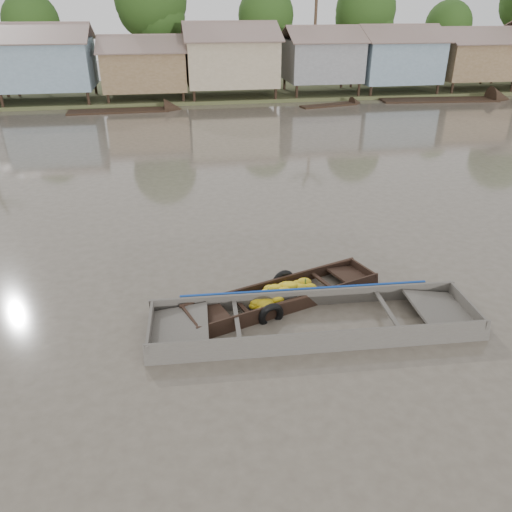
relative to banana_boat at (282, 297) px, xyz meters
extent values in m
plane|color=#514A3E|center=(-0.01, -0.47, -0.13)|extent=(120.00, 120.00, 0.00)
cube|color=#384723|center=(-0.01, 32.53, -0.13)|extent=(120.00, 12.00, 0.50)
cube|color=slate|center=(-10.51, 29.03, 2.57)|extent=(6.20, 5.20, 3.20)
cube|color=brown|center=(-10.51, 27.63, 4.62)|extent=(6.60, 3.02, 1.28)
cube|color=brown|center=(-10.51, 30.43, 4.62)|extent=(6.60, 3.02, 1.28)
cube|color=brown|center=(-3.81, 29.03, 2.07)|extent=(5.80, 4.60, 2.70)
cube|color=brown|center=(-3.81, 27.79, 3.87)|extent=(6.20, 2.67, 1.14)
cube|color=brown|center=(-3.81, 30.27, 3.87)|extent=(6.20, 2.67, 1.14)
cube|color=gray|center=(2.49, 29.03, 2.52)|extent=(6.50, 5.30, 3.30)
cube|color=brown|center=(2.49, 27.60, 4.62)|extent=(6.90, 3.08, 1.31)
cube|color=brown|center=(2.49, 30.46, 4.62)|extent=(6.90, 3.08, 1.31)
cube|color=slate|center=(9.49, 29.03, 2.47)|extent=(5.40, 4.70, 2.90)
cube|color=brown|center=(9.49, 27.76, 4.37)|extent=(5.80, 2.73, 1.17)
cube|color=brown|center=(9.49, 30.30, 4.37)|extent=(5.80, 2.73, 1.17)
cube|color=slate|center=(15.49, 29.03, 2.37)|extent=(6.00, 5.00, 3.10)
cube|color=brown|center=(15.49, 27.68, 4.37)|extent=(6.40, 2.90, 1.24)
cube|color=brown|center=(15.49, 30.38, 4.37)|extent=(6.40, 2.90, 1.24)
cube|color=brown|center=(21.99, 29.03, 2.32)|extent=(5.70, 4.90, 2.80)
cube|color=brown|center=(21.99, 27.71, 4.17)|extent=(6.10, 2.85, 1.21)
cube|color=brown|center=(21.99, 30.35, 4.17)|extent=(6.10, 2.85, 1.21)
cylinder|color=#473323|center=(-12.01, 33.53, 2.32)|extent=(0.28, 0.28, 4.90)
sphere|color=#183711|center=(-12.01, 33.53, 5.12)|extent=(4.20, 4.20, 4.20)
cylinder|color=#473323|center=(-3.01, 32.53, 3.02)|extent=(0.28, 0.28, 6.30)
cylinder|color=#473323|center=(5.99, 33.53, 2.50)|extent=(0.28, 0.28, 5.25)
sphere|color=#183711|center=(5.99, 33.53, 5.50)|extent=(4.50, 4.50, 4.50)
cylinder|color=#473323|center=(13.99, 32.53, 2.67)|extent=(0.28, 0.28, 5.60)
sphere|color=#183711|center=(13.99, 32.53, 5.87)|extent=(4.80, 4.80, 4.80)
cylinder|color=#473323|center=(21.99, 33.53, 2.15)|extent=(0.28, 0.28, 4.55)
sphere|color=#183711|center=(21.99, 33.53, 4.75)|extent=(3.90, 3.90, 3.90)
cylinder|color=#473323|center=(9.99, 33.03, 3.87)|extent=(0.24, 0.24, 8.00)
cube|color=black|center=(0.06, 0.03, -0.21)|extent=(4.96, 2.47, 0.08)
cube|color=black|center=(-0.11, 0.54, -0.01)|extent=(4.80, 1.75, 0.47)
cube|color=black|center=(0.23, -0.48, -0.01)|extent=(4.80, 1.75, 0.47)
cube|color=black|center=(2.39, 0.82, -0.01)|extent=(0.41, 1.05, 0.44)
cube|color=black|center=(1.99, 0.68, 0.04)|extent=(1.11, 1.17, 0.18)
cube|color=black|center=(-2.27, -0.76, -0.01)|extent=(0.41, 1.05, 0.44)
cube|color=black|center=(-1.86, -0.62, 0.04)|extent=(1.11, 1.17, 0.18)
cube|color=black|center=(-1.05, -0.35, 0.08)|extent=(0.43, 1.02, 0.05)
cube|color=black|center=(1.18, 0.41, 0.08)|extent=(0.43, 1.02, 0.05)
ellipsoid|color=yellow|center=(0.18, 0.39, 0.07)|extent=(0.41, 0.34, 0.21)
ellipsoid|color=yellow|center=(-0.58, -0.50, -0.02)|extent=(0.37, 0.31, 0.20)
ellipsoid|color=yellow|center=(-0.17, 0.07, 0.15)|extent=(0.41, 0.35, 0.22)
ellipsoid|color=yellow|center=(-0.43, -0.33, 0.07)|extent=(0.42, 0.35, 0.22)
ellipsoid|color=yellow|center=(-0.02, 0.12, 0.17)|extent=(0.45, 0.37, 0.24)
ellipsoid|color=yellow|center=(-0.45, -0.42, 0.03)|extent=(0.46, 0.39, 0.24)
ellipsoid|color=yellow|center=(0.03, -0.13, 0.22)|extent=(0.45, 0.37, 0.24)
ellipsoid|color=yellow|center=(0.24, -0.22, 0.04)|extent=(0.38, 0.32, 0.20)
ellipsoid|color=yellow|center=(-0.63, -0.24, 0.07)|extent=(0.47, 0.39, 0.25)
ellipsoid|color=yellow|center=(-0.14, 0.20, 0.11)|extent=(0.38, 0.32, 0.20)
ellipsoid|color=yellow|center=(0.20, 0.43, 0.06)|extent=(0.39, 0.33, 0.21)
ellipsoid|color=yellow|center=(-0.51, -0.34, 0.07)|extent=(0.47, 0.39, 0.25)
ellipsoid|color=yellow|center=(-0.70, -0.28, 0.00)|extent=(0.36, 0.30, 0.19)
ellipsoid|color=yellow|center=(0.21, 0.05, 0.25)|extent=(0.48, 0.40, 0.25)
ellipsoid|color=yellow|center=(-0.26, 0.20, 0.14)|extent=(0.37, 0.31, 0.20)
ellipsoid|color=yellow|center=(-0.39, -0.07, 0.17)|extent=(0.47, 0.39, 0.25)
ellipsoid|color=yellow|center=(0.52, 0.45, 0.05)|extent=(0.41, 0.34, 0.21)
ellipsoid|color=yellow|center=(-0.49, -0.10, 0.15)|extent=(0.40, 0.34, 0.21)
ellipsoid|color=yellow|center=(-0.17, 0.00, 0.25)|extent=(0.45, 0.37, 0.23)
ellipsoid|color=yellow|center=(-0.16, -0.29, 0.13)|extent=(0.36, 0.30, 0.19)
ellipsoid|color=yellow|center=(-0.75, -0.13, 0.06)|extent=(0.43, 0.36, 0.23)
ellipsoid|color=yellow|center=(-0.41, -0.41, 0.02)|extent=(0.46, 0.38, 0.24)
ellipsoid|color=yellow|center=(0.50, 0.03, 0.19)|extent=(0.37, 0.31, 0.19)
ellipsoid|color=yellow|center=(-0.13, 0.15, 0.14)|extent=(0.42, 0.35, 0.22)
ellipsoid|color=yellow|center=(-0.10, -0.10, 0.17)|extent=(0.44, 0.37, 0.23)
ellipsoid|color=yellow|center=(0.96, 0.01, 0.02)|extent=(0.39, 0.33, 0.21)
ellipsoid|color=yellow|center=(0.38, 0.09, 0.18)|extent=(0.43, 0.36, 0.23)
ellipsoid|color=yellow|center=(0.74, 0.13, 0.10)|extent=(0.43, 0.36, 0.23)
ellipsoid|color=yellow|center=(0.68, 0.44, 0.09)|extent=(0.46, 0.38, 0.24)
ellipsoid|color=yellow|center=(0.26, -0.07, 0.13)|extent=(0.41, 0.34, 0.22)
ellipsoid|color=yellow|center=(0.15, -0.04, 0.17)|extent=(0.42, 0.35, 0.22)
ellipsoid|color=yellow|center=(0.06, 0.11, 0.23)|extent=(0.36, 0.30, 0.19)
cylinder|color=#3F6626|center=(-0.36, -0.11, 0.24)|extent=(0.04, 0.04, 0.16)
cylinder|color=#3F6626|center=(0.23, 0.09, 0.24)|extent=(0.04, 0.04, 0.16)
cylinder|color=#3F6626|center=(0.65, 0.23, 0.24)|extent=(0.04, 0.04, 0.16)
torus|color=black|center=(0.20, 0.72, 0.00)|extent=(0.66, 0.36, 0.65)
torus|color=black|center=(-0.42, -0.77, 0.00)|extent=(0.66, 0.36, 0.65)
cube|color=#49433D|center=(0.47, -1.19, -0.21)|extent=(7.30, 1.95, 0.08)
cube|color=#49433D|center=(0.52, -0.31, 0.05)|extent=(7.38, 0.56, 0.59)
cube|color=#49433D|center=(0.42, -2.07, 0.05)|extent=(7.38, 0.56, 0.59)
cube|color=#49433D|center=(4.08, -1.39, 0.05)|extent=(0.16, 1.80, 0.56)
cube|color=#49433D|center=(3.45, -1.35, 0.12)|extent=(1.34, 1.62, 0.23)
cube|color=#49433D|center=(-3.13, -0.99, 0.05)|extent=(0.16, 1.80, 0.56)
cube|color=#49433D|center=(-2.51, -1.03, 0.12)|extent=(1.34, 1.62, 0.23)
cube|color=#49433D|center=(-1.25, -1.10, 0.17)|extent=(0.19, 1.73, 0.05)
cube|color=#49433D|center=(2.20, -1.28, 0.17)|extent=(0.19, 1.73, 0.05)
cube|color=#665E54|center=(0.47, -1.19, -0.16)|extent=(5.57, 1.71, 0.02)
cube|color=navy|center=(0.52, -0.25, 0.27)|extent=(5.96, 0.41, 0.15)
torus|color=olive|center=(3.53, -1.65, -0.14)|extent=(0.41, 0.41, 0.06)
torus|color=olive|center=(3.53, -1.65, -0.10)|extent=(0.33, 0.33, 0.06)
cube|color=black|center=(17.59, 25.33, -0.18)|extent=(8.75, 2.73, 0.35)
cube|color=black|center=(-5.64, 25.06, -0.18)|extent=(6.63, 1.60, 0.35)
cube|color=black|center=(8.85, 24.65, -0.18)|extent=(4.30, 1.91, 0.35)
camera|label=1|loc=(-2.40, -10.16, 6.44)|focal=35.00mm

